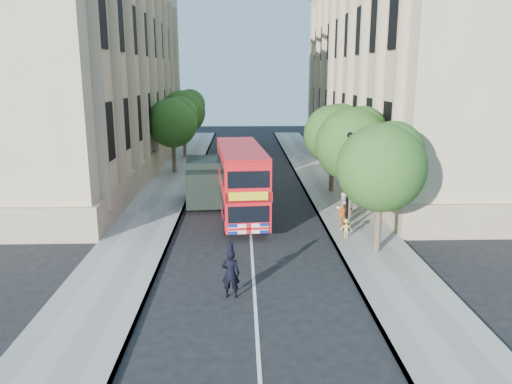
{
  "coord_description": "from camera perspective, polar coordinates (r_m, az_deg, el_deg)",
  "views": [
    {
      "loc": [
        -0.47,
        -18.75,
        8.16
      ],
      "look_at": [
        0.27,
        5.71,
        2.3
      ],
      "focal_mm": 35.0,
      "sensor_mm": 36.0,
      "label": 1
    }
  ],
  "objects": [
    {
      "name": "ground",
      "position": [
        20.46,
        -0.27,
        -10.05
      ],
      "size": [
        120.0,
        120.0,
        0.0
      ],
      "primitive_type": "plane",
      "color": "black",
      "rests_on": "ground"
    },
    {
      "name": "child_a",
      "position": [
        27.21,
        9.85,
        -2.56
      ],
      "size": [
        0.74,
        0.32,
        1.25
      ],
      "primitive_type": "imported",
      "rotation": [
        0.0,
        0.0,
        3.17
      ],
      "color": "orange",
      "rests_on": "pavement_right"
    },
    {
      "name": "tree_right_near",
      "position": [
        23.02,
        14.24,
        3.26
      ],
      "size": [
        4.0,
        4.0,
        6.08
      ],
      "color": "#473828",
      "rests_on": "ground"
    },
    {
      "name": "lamp_post",
      "position": [
        25.97,
        10.48,
        0.67
      ],
      "size": [
        0.32,
        0.32,
        5.16
      ],
      "color": "black",
      "rests_on": "pavement_right"
    },
    {
      "name": "building_left",
      "position": [
        44.79,
        -19.62,
        13.79
      ],
      "size": [
        12.0,
        38.0,
        18.0
      ],
      "primitive_type": "cube",
      "color": "tan",
      "rests_on": "ground"
    },
    {
      "name": "tree_left_far",
      "position": [
        41.32,
        -9.44,
        8.12
      ],
      "size": [
        4.0,
        4.0,
        6.3
      ],
      "color": "#473828",
      "rests_on": "ground"
    },
    {
      "name": "pavement_left",
      "position": [
        30.34,
        -11.69,
        -2.31
      ],
      "size": [
        3.5,
        80.0,
        0.12
      ],
      "primitive_type": "cube",
      "color": "gray",
      "rests_on": "ground"
    },
    {
      "name": "pavement_right",
      "position": [
        30.51,
        10.11,
        -2.15
      ],
      "size": [
        3.5,
        80.0,
        0.12
      ],
      "primitive_type": "cube",
      "color": "gray",
      "rests_on": "ground"
    },
    {
      "name": "tree_right_mid",
      "position": [
        28.74,
        11.04,
        5.79
      ],
      "size": [
        4.2,
        4.2,
        6.37
      ],
      "color": "#473828",
      "rests_on": "ground"
    },
    {
      "name": "tree_left_back",
      "position": [
        49.22,
        -8.23,
        9.3
      ],
      "size": [
        4.2,
        4.2,
        6.65
      ],
      "color": "#473828",
      "rests_on": "ground"
    },
    {
      "name": "double_decker_bus",
      "position": [
        28.41,
        -1.75,
        1.41
      ],
      "size": [
        3.04,
        8.9,
        4.04
      ],
      "rotation": [
        0.0,
        0.0,
        0.08
      ],
      "color": "red",
      "rests_on": "ground"
    },
    {
      "name": "police_constable",
      "position": [
        18.7,
        -2.92,
        -9.29
      ],
      "size": [
        0.72,
        0.51,
        1.87
      ],
      "primitive_type": "imported",
      "rotation": [
        0.0,
        0.0,
        3.04
      ],
      "color": "black",
      "rests_on": "ground"
    },
    {
      "name": "box_van",
      "position": [
        31.58,
        -6.08,
        0.99
      ],
      "size": [
        2.38,
        5.08,
        2.82
      ],
      "rotation": [
        0.0,
        0.0,
        0.08
      ],
      "color": "black",
      "rests_on": "ground"
    },
    {
      "name": "tree_right_far",
      "position": [
        34.59,
        8.87,
        6.92
      ],
      "size": [
        4.0,
        4.0,
        6.15
      ],
      "color": "#473828",
      "rests_on": "ground"
    },
    {
      "name": "building_right",
      "position": [
        45.08,
        17.26,
        13.95
      ],
      "size": [
        12.0,
        38.0,
        18.0
      ],
      "primitive_type": "cube",
      "color": "tan",
      "rests_on": "ground"
    },
    {
      "name": "woman_pedestrian",
      "position": [
        27.56,
        9.88,
        -1.82
      ],
      "size": [
        1.06,
        0.97,
        1.75
      ],
      "primitive_type": "imported",
      "rotation": [
        0.0,
        0.0,
        3.61
      ],
      "color": "silver",
      "rests_on": "pavement_right"
    },
    {
      "name": "child_b",
      "position": [
        25.35,
        10.27,
        -4.1
      ],
      "size": [
        0.65,
        0.4,
        0.97
      ],
      "primitive_type": "imported",
      "rotation": [
        0.0,
        0.0,
        3.07
      ],
      "color": "gold",
      "rests_on": "pavement_right"
    }
  ]
}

